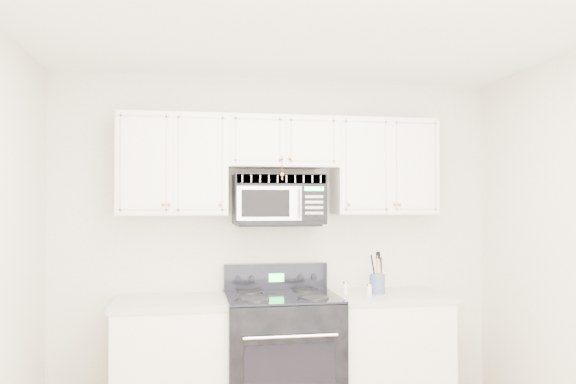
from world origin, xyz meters
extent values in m
cube|color=white|center=(0.00, 0.00, 2.60)|extent=(3.50, 3.50, 0.01)
cube|color=#F3E6C7|center=(0.00, 1.75, 1.30)|extent=(3.50, 0.01, 2.60)
cube|color=#F3E6C7|center=(0.00, -1.75, 1.30)|extent=(3.50, 0.01, 2.60)
cube|color=white|center=(-0.80, 1.44, 0.44)|extent=(0.82, 0.63, 0.88)
cube|color=beige|center=(-0.80, 1.44, 0.90)|extent=(0.86, 0.65, 0.04)
cube|color=white|center=(0.80, 1.44, 0.44)|extent=(0.82, 0.63, 0.88)
cube|color=beige|center=(0.80, 1.44, 0.90)|extent=(0.86, 0.65, 0.04)
cube|color=black|center=(-0.03, 1.40, 0.46)|extent=(0.81, 0.70, 0.92)
cube|color=black|center=(-0.03, 1.05, 0.45)|extent=(0.62, 0.01, 0.43)
cylinder|color=silver|center=(-0.03, 1.02, 0.72)|extent=(0.64, 0.02, 0.02)
cube|color=black|center=(-0.03, 1.40, 0.93)|extent=(0.81, 0.70, 0.02)
cube|color=black|center=(-0.03, 1.71, 1.03)|extent=(0.81, 0.08, 0.21)
cube|color=#21D747|center=(-0.03, 1.67, 1.03)|extent=(0.12, 0.00, 0.06)
cube|color=white|center=(-0.82, 1.58, 1.90)|extent=(0.80, 0.33, 0.75)
cube|color=white|center=(0.82, 1.58, 1.90)|extent=(0.80, 0.33, 0.75)
cube|color=white|center=(0.00, 1.58, 2.08)|extent=(0.84, 0.33, 0.39)
sphere|color=#B68345|center=(-0.84, 1.40, 1.60)|extent=(0.03, 0.03, 0.03)
sphere|color=#B68345|center=(-0.48, 1.40, 1.60)|extent=(0.03, 0.03, 0.03)
sphere|color=#B68345|center=(0.48, 1.40, 1.60)|extent=(0.03, 0.03, 0.03)
sphere|color=#B68345|center=(0.84, 1.40, 1.60)|extent=(0.03, 0.03, 0.03)
sphere|color=#B68345|center=(-0.03, 1.40, 1.94)|extent=(0.03, 0.03, 0.03)
sphere|color=#B68345|center=(0.03, 1.40, 1.94)|extent=(0.03, 0.03, 0.03)
cylinder|color=red|center=(-0.03, 1.40, 1.88)|extent=(0.00, 0.00, 0.11)
sphere|color=#B68345|center=(-0.03, 1.40, 1.82)|extent=(0.04, 0.04, 0.04)
cube|color=black|center=(-0.03, 1.58, 1.64)|extent=(0.69, 0.34, 0.38)
cube|color=beige|center=(-0.03, 1.41, 1.79)|extent=(0.67, 0.01, 0.07)
cube|color=#A6A6A6|center=(-0.12, 1.40, 1.61)|extent=(0.48, 0.01, 0.25)
cube|color=black|center=(-0.15, 1.40, 1.61)|extent=(0.35, 0.01, 0.20)
cube|color=black|center=(0.21, 1.40, 1.61)|extent=(0.19, 0.01, 0.25)
cube|color=#21D747|center=(0.21, 1.40, 1.72)|extent=(0.15, 0.00, 0.03)
cylinder|color=silver|center=(0.11, 1.37, 1.61)|extent=(0.02, 0.02, 0.22)
cylinder|color=#4B618B|center=(0.72, 1.44, 0.99)|extent=(0.12, 0.12, 0.15)
cylinder|color=olive|center=(0.75, 1.44, 1.07)|extent=(0.01, 0.01, 0.25)
cylinder|color=black|center=(0.70, 1.46, 1.08)|extent=(0.01, 0.01, 0.27)
cylinder|color=olive|center=(0.70, 1.41, 1.09)|extent=(0.01, 0.01, 0.29)
cylinder|color=black|center=(0.75, 1.44, 1.07)|extent=(0.01, 0.01, 0.25)
cylinder|color=white|center=(0.47, 1.46, 0.96)|extent=(0.04, 0.04, 0.08)
cylinder|color=silver|center=(0.47, 1.46, 1.01)|extent=(0.04, 0.04, 0.02)
cylinder|color=white|center=(0.61, 1.32, 0.96)|extent=(0.04, 0.04, 0.08)
cylinder|color=silver|center=(0.61, 1.32, 1.00)|extent=(0.04, 0.04, 0.01)
camera|label=1|loc=(-0.69, -2.67, 1.62)|focal=35.00mm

